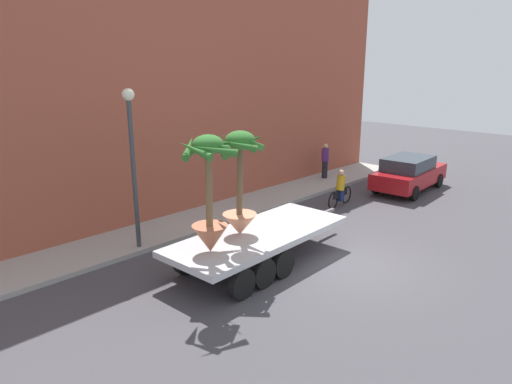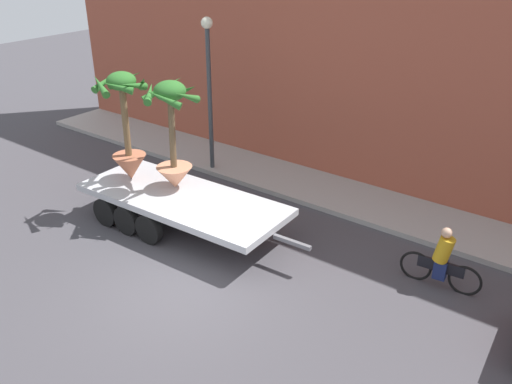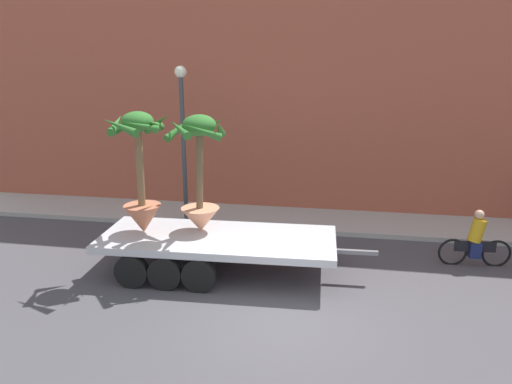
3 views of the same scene
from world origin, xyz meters
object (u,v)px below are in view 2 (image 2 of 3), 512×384
(potted_palm_middle, at_px, (172,137))
(flatbed_trailer, at_px, (175,201))
(potted_palm_rear, at_px, (126,129))
(cyclist, at_px, (442,261))
(street_lamp, at_px, (209,75))

(potted_palm_middle, bearing_deg, flatbed_trailer, -50.46)
(flatbed_trailer, xyz_separation_m, potted_palm_rear, (-1.63, -0.06, 1.69))
(potted_palm_rear, bearing_deg, cyclist, 11.03)
(potted_palm_rear, bearing_deg, flatbed_trailer, 2.03)
(potted_palm_rear, relative_size, cyclist, 1.65)
(potted_palm_rear, distance_m, street_lamp, 3.51)
(flatbed_trailer, bearing_deg, street_lamp, 116.00)
(cyclist, height_order, street_lamp, street_lamp)
(potted_palm_middle, bearing_deg, potted_palm_rear, -166.15)
(flatbed_trailer, xyz_separation_m, potted_palm_middle, (-0.24, 0.29, 1.68))
(potted_palm_rear, xyz_separation_m, potted_palm_middle, (1.40, 0.34, -0.01))
(flatbed_trailer, height_order, street_lamp, street_lamp)
(flatbed_trailer, distance_m, cyclist, 6.88)
(potted_palm_rear, height_order, cyclist, potted_palm_rear)
(flatbed_trailer, height_order, potted_palm_rear, potted_palm_rear)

